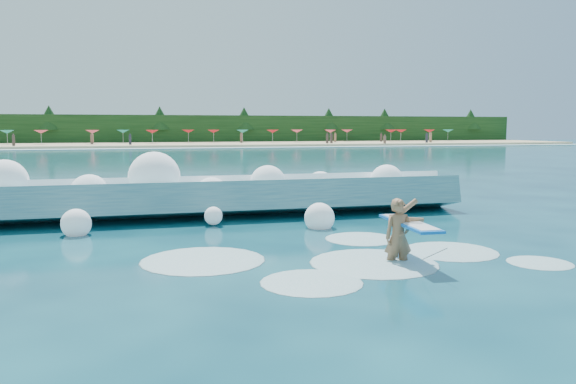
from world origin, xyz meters
name	(u,v)px	position (x,y,z in m)	size (l,w,h in m)	color
ground	(247,256)	(0.00, 0.00, 0.00)	(200.00, 200.00, 0.00)	#082D41
beach	(151,145)	(0.00, 78.00, 0.20)	(140.00, 20.00, 0.40)	tan
wet_band	(154,148)	(0.00, 67.00, 0.04)	(140.00, 5.00, 0.08)	silver
treeline	(149,130)	(0.00, 88.00, 2.50)	(140.00, 4.00, 5.00)	black
breaking_wave	(182,199)	(-0.96, 6.28, 0.57)	(18.78, 2.89, 1.62)	teal
rock_cluster	(148,200)	(-2.01, 7.66, 0.40)	(8.15, 3.04, 1.25)	black
surfer_with_board	(401,234)	(3.08, -1.44, 0.62)	(0.95, 2.87, 1.68)	#966746
wave_spray	(161,187)	(-1.62, 6.08, 1.01)	(14.96, 4.83, 2.27)	white
surf_foam	(335,259)	(1.82, -0.80, 0.00)	(9.05, 5.56, 0.14)	silver
beach_umbrellas	(149,131)	(-0.27, 79.84, 2.25)	(112.03, 6.95, 0.50)	#168B80
beachgoers	(128,140)	(-3.51, 73.54, 1.10)	(90.44, 11.90, 1.92)	#3F332D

